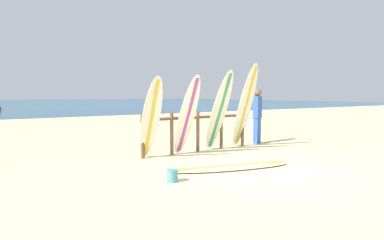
{
  "coord_description": "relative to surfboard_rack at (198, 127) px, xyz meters",
  "views": [
    {
      "loc": [
        -4.59,
        -4.51,
        1.58
      ],
      "look_at": [
        0.04,
        2.71,
        0.86
      ],
      "focal_mm": 28.45,
      "sensor_mm": 36.0,
      "label": 1
    }
  ],
  "objects": [
    {
      "name": "ground_plane",
      "position": [
        -0.04,
        -2.41,
        -0.68
      ],
      "size": [
        120.0,
        120.0,
        0.0
      ],
      "primitive_type": "plane",
      "color": "beige"
    },
    {
      "name": "ocean_water",
      "position": [
        -0.04,
        55.59,
        -0.68
      ],
      "size": [
        120.0,
        80.0,
        0.01
      ],
      "primitive_type": "cube",
      "color": "navy",
      "rests_on": "ground"
    },
    {
      "name": "surfboard_rack",
      "position": [
        0.0,
        0.0,
        0.0
      ],
      "size": [
        3.38,
        0.09,
        1.11
      ],
      "color": "brown",
      "rests_on": "ground"
    },
    {
      "name": "surfboard_leaning_far_left",
      "position": [
        -1.55,
        -0.3,
        0.32
      ],
      "size": [
        0.51,
        1.0,
        2.02
      ],
      "color": "white",
      "rests_on": "ground"
    },
    {
      "name": "surfboard_leaning_left",
      "position": [
        -0.53,
        -0.3,
        0.36
      ],
      "size": [
        0.69,
        0.94,
        2.09
      ],
      "color": "white",
      "rests_on": "ground"
    },
    {
      "name": "surfboard_leaning_center_left",
      "position": [
        0.52,
        -0.28,
        0.43
      ],
      "size": [
        0.53,
        1.04,
        2.24
      ],
      "color": "silver",
      "rests_on": "ground"
    },
    {
      "name": "surfboard_leaning_center",
      "position": [
        1.49,
        -0.25,
        0.55
      ],
      "size": [
        0.51,
        0.95,
        2.47
      ],
      "color": "white",
      "rests_on": "ground"
    },
    {
      "name": "surfboard_lying_on_sand",
      "position": [
        -0.46,
        -1.99,
        -0.65
      ],
      "size": [
        2.77,
        1.25,
        0.08
      ],
      "color": "beige",
      "rests_on": "ground"
    },
    {
      "name": "beachgoer_standing",
      "position": [
        2.41,
        0.16,
        0.29
      ],
      "size": [
        0.32,
        0.26,
        1.76
      ],
      "color": "#3359B2",
      "rests_on": "ground"
    },
    {
      "name": "sand_bucket",
      "position": [
        -2.01,
        -2.18,
        -0.57
      ],
      "size": [
        0.2,
        0.2,
        0.23
      ],
      "primitive_type": "cylinder",
      "color": "teal",
      "rests_on": "ground"
    }
  ]
}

